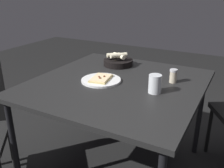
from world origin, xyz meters
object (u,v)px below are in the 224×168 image
Objects in this scene: bread_basket at (118,61)px; pizza_plate at (101,80)px; beer_glass at (155,85)px; pepper_shaker at (173,77)px; dining_table at (117,89)px.

pizza_plate is at bearing 9.66° from bread_basket.
beer_glass is 1.24× the size of pepper_shaker.
beer_glass reaches higher than pizza_plate.
bread_basket is 0.53m from pepper_shaker.
dining_table is at bearing 111.71° from pizza_plate.
dining_table is 0.13m from pizza_plate.
beer_glass is (0.05, 0.29, 0.10)m from dining_table.
pepper_shaker is at bearing 71.99° from bread_basket.
bread_basket is (-0.34, -0.17, 0.09)m from dining_table.
dining_table is at bearing 26.50° from bread_basket.
beer_glass is at bearing 49.38° from bread_basket.
beer_glass is 0.23m from pepper_shaker.
bread_basket reaches higher than dining_table.
dining_table is at bearing -100.50° from beer_glass.
pepper_shaker reaches higher than pizza_plate.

